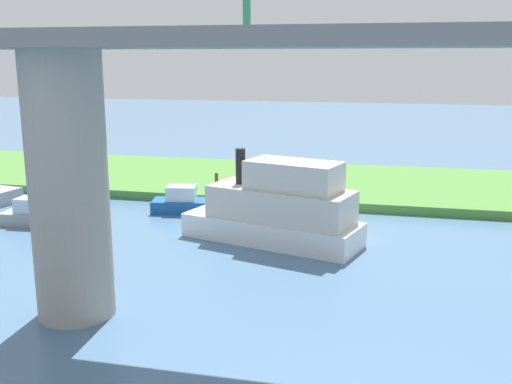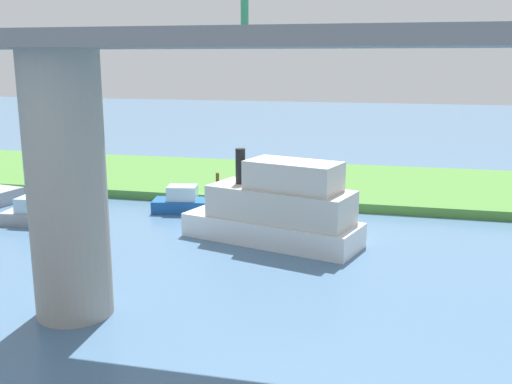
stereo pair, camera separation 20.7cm
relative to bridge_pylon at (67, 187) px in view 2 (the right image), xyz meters
The scene contains 10 objects.
ground_plane 15.79m from the bridge_pylon, 98.91° to the right, with size 160.00×160.00×0.00m, color #4C7093.
grassy_bank 21.54m from the bridge_pylon, 96.40° to the right, with size 80.00×12.00×0.50m, color #4C8438.
bridge_pylon is the anchor object (origin of this frame).
bridge_span 4.66m from the bridge_pylon, 90.00° to the right, with size 72.50×4.30×3.25m.
person_on_bank 16.92m from the bridge_pylon, 102.88° to the right, with size 0.38×0.38×1.39m.
mooring_post 17.10m from the bridge_pylon, 88.65° to the right, with size 0.20×0.20×0.96m, color brown.
pontoon_yellow 10.52m from the bridge_pylon, 118.04° to the right, with size 8.43×4.79×4.09m.
houseboat_blue 12.18m from the bridge_pylon, 51.98° to the right, with size 4.13×1.71×1.35m.
skiff_small 13.68m from the bridge_pylon, 86.61° to the right, with size 4.46×2.25×1.42m.
motorboat_red 15.14m from the bridge_pylon, 58.66° to the right, with size 4.19×2.67×1.32m.
Camera 2 is at (-7.52, 31.12, 8.08)m, focal length 41.82 mm.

